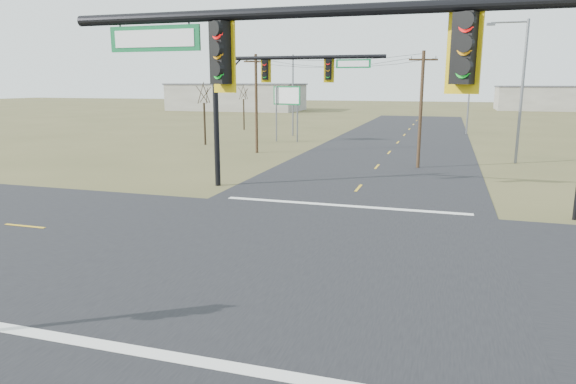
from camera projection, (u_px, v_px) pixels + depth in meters
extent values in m
plane|color=brown|center=(302.00, 254.00, 17.93)|extent=(320.00, 320.00, 0.00)
cube|color=black|center=(302.00, 254.00, 17.93)|extent=(160.00, 14.00, 0.02)
cube|color=black|center=(302.00, 254.00, 17.93)|extent=(14.00, 160.00, 0.02)
cube|color=silver|center=(207.00, 363.00, 10.91)|extent=(12.00, 0.40, 0.01)
cube|color=silver|center=(343.00, 206.00, 24.94)|extent=(12.00, 0.40, 0.01)
cylinder|color=black|center=(371.00, 9.00, 8.02)|extent=(10.85, 0.20, 0.20)
cube|color=#0E6331|center=(155.00, 39.00, 9.21)|extent=(1.80, 0.05, 0.45)
cylinder|color=black|center=(216.00, 118.00, 29.19)|extent=(0.31, 0.31, 7.79)
cylinder|color=black|center=(296.00, 57.00, 27.14)|extent=(9.46, 0.20, 0.20)
cube|color=#0E6331|center=(353.00, 64.00, 26.33)|extent=(1.80, 0.05, 0.45)
cylinder|color=#442F1D|center=(421.00, 111.00, 35.36)|extent=(0.23, 0.23, 8.02)
cube|color=#442F1D|center=(423.00, 60.00, 34.65)|extent=(1.90, 0.72, 0.12)
cylinder|color=#442F1D|center=(256.00, 104.00, 43.28)|extent=(0.24, 0.24, 8.23)
cube|color=#442F1D|center=(256.00, 61.00, 42.55)|extent=(2.00, 0.44, 0.12)
cylinder|color=slate|center=(276.00, 114.00, 52.14)|extent=(0.15, 0.15, 5.57)
cylinder|color=slate|center=(297.00, 114.00, 51.50)|extent=(0.15, 0.15, 5.57)
cube|color=#0E6331|center=(287.00, 96.00, 51.43)|extent=(2.95, 0.55, 1.86)
cylinder|color=slate|center=(522.00, 93.00, 37.30)|extent=(0.21, 0.21, 10.33)
cylinder|color=slate|center=(510.00, 22.00, 36.62)|extent=(2.48, 0.12, 0.12)
cube|color=slate|center=(491.00, 24.00, 37.00)|extent=(0.61, 0.37, 0.19)
cylinder|color=slate|center=(469.00, 91.00, 58.81)|extent=(0.20, 0.20, 9.98)
cylinder|color=slate|center=(461.00, 48.00, 58.16)|extent=(2.40, 0.12, 0.12)
cube|color=slate|center=(450.00, 49.00, 58.53)|extent=(0.60, 0.44, 0.18)
cylinder|color=slate|center=(293.00, 96.00, 57.55)|extent=(0.18, 0.18, 8.98)
cylinder|color=slate|center=(302.00, 56.00, 56.35)|extent=(2.15, 0.11, 0.11)
cube|color=slate|center=(312.00, 57.00, 56.06)|extent=(0.54, 0.36, 0.16)
cylinder|color=black|center=(205.00, 124.00, 49.39)|extent=(0.20, 0.20, 4.02)
cylinder|color=black|center=(244.00, 114.00, 65.39)|extent=(0.18, 0.18, 3.90)
cube|color=#AAA697|center=(237.00, 98.00, 113.01)|extent=(28.00, 14.00, 5.50)
cube|color=#AAA697|center=(545.00, 99.00, 113.06)|extent=(20.00, 12.00, 5.00)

